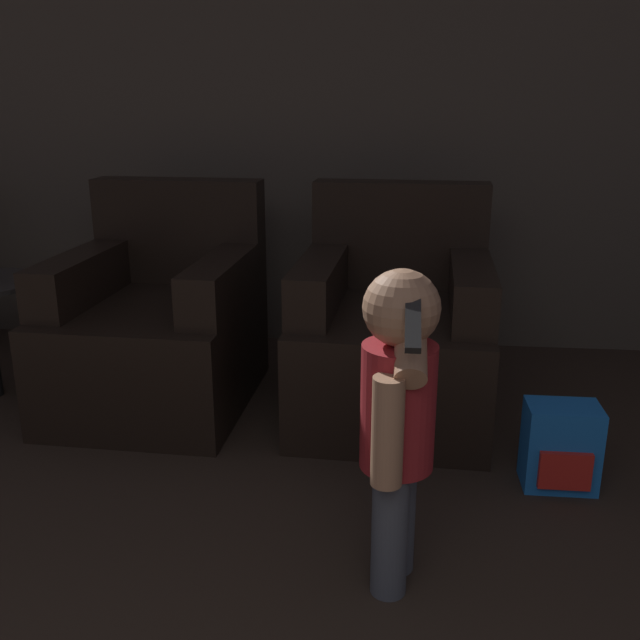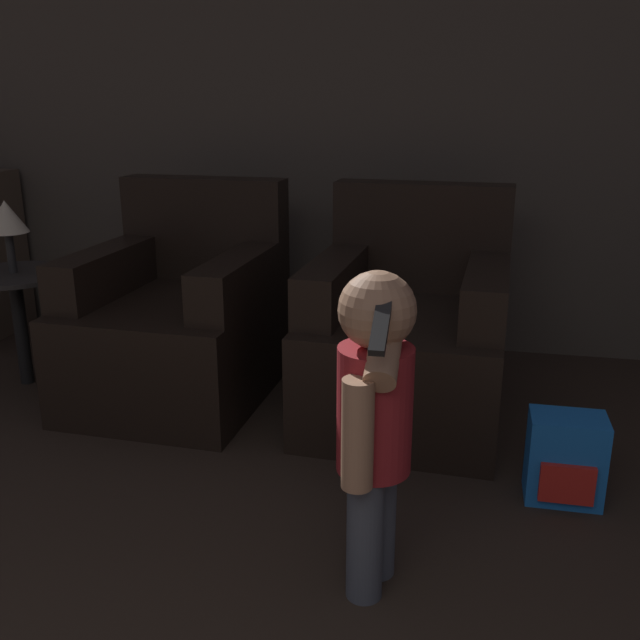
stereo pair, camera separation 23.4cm
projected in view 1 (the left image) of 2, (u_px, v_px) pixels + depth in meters
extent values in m
cube|color=#51493F|center=(336.00, 91.00, 3.53)|extent=(8.40, 0.05, 2.60)
cube|color=black|center=(157.00, 353.00, 3.04)|extent=(0.80, 0.94, 0.45)
cube|color=black|center=(180.00, 231.00, 3.25)|extent=(0.77, 0.19, 0.47)
cube|color=black|center=(83.00, 276.00, 2.98)|extent=(0.19, 0.75, 0.20)
cube|color=black|center=(223.00, 282.00, 2.90)|extent=(0.19, 0.75, 0.20)
cube|color=black|center=(392.00, 362.00, 2.94)|extent=(0.81, 0.95, 0.45)
cube|color=black|center=(400.00, 235.00, 3.15)|extent=(0.77, 0.20, 0.47)
cube|color=black|center=(320.00, 282.00, 2.89)|extent=(0.20, 0.75, 0.20)
cube|color=black|center=(471.00, 288.00, 2.80)|extent=(0.20, 0.75, 0.20)
cylinder|color=#474C56|center=(398.00, 513.00, 1.96)|extent=(0.10, 0.10, 0.35)
cylinder|color=#474C56|center=(390.00, 534.00, 1.87)|extent=(0.10, 0.10, 0.35)
cylinder|color=maroon|center=(398.00, 407.00, 1.81)|extent=(0.19, 0.19, 0.33)
sphere|color=#A37556|center=(402.00, 308.00, 1.73)|extent=(0.19, 0.19, 0.19)
cylinder|color=#A37556|center=(388.00, 432.00, 1.71)|extent=(0.08, 0.08, 0.28)
cylinder|color=#A37556|center=(411.00, 334.00, 1.75)|extent=(0.08, 0.28, 0.21)
cube|color=black|center=(413.00, 322.00, 1.61)|extent=(0.04, 0.16, 0.10)
cube|color=blue|center=(560.00, 446.00, 2.40)|extent=(0.24, 0.16, 0.29)
cube|color=red|center=(565.00, 471.00, 2.33)|extent=(0.17, 0.02, 0.13)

